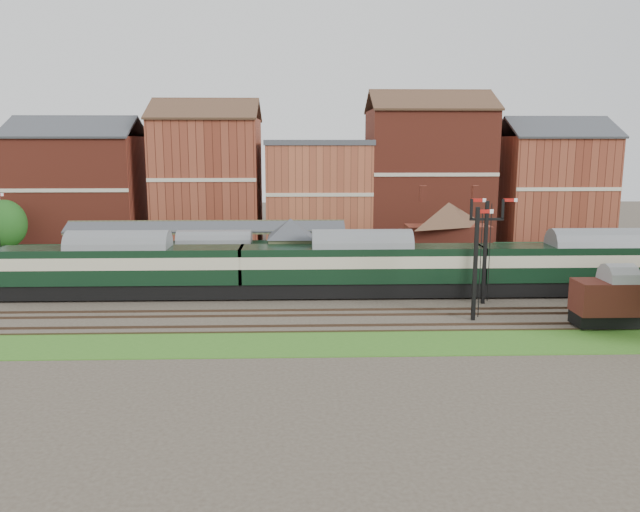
{
  "coord_description": "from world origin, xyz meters",
  "views": [
    {
      "loc": [
        -2.14,
        -49.12,
        12.41
      ],
      "look_at": [
        -0.53,
        2.0,
        3.0
      ],
      "focal_mm": 35.0,
      "sensor_mm": 36.0,
      "label": 1
    }
  ],
  "objects_px": {
    "semaphore_bracket": "(486,245)",
    "dmu_train": "(362,265)",
    "goods_van_a": "(616,299)",
    "signal_box": "(291,251)",
    "platform_railcar": "(215,256)"
  },
  "relations": [
    {
      "from": "semaphore_bracket",
      "to": "dmu_train",
      "type": "height_order",
      "value": "semaphore_bracket"
    },
    {
      "from": "signal_box",
      "to": "platform_railcar",
      "type": "bearing_deg",
      "value": 154.77
    },
    {
      "from": "semaphore_bracket",
      "to": "dmu_train",
      "type": "bearing_deg",
      "value": 164.91
    },
    {
      "from": "signal_box",
      "to": "goods_van_a",
      "type": "bearing_deg",
      "value": -28.96
    },
    {
      "from": "goods_van_a",
      "to": "semaphore_bracket",
      "type": "bearing_deg",
      "value": 137.5
    },
    {
      "from": "dmu_train",
      "to": "goods_van_a",
      "type": "height_order",
      "value": "dmu_train"
    },
    {
      "from": "signal_box",
      "to": "dmu_train",
      "type": "xyz_separation_m",
      "value": [
        5.76,
        -3.25,
        -0.6
      ]
    },
    {
      "from": "signal_box",
      "to": "semaphore_bracket",
      "type": "relative_size",
      "value": 0.73
    },
    {
      "from": "dmu_train",
      "to": "platform_railcar",
      "type": "relative_size",
      "value": 3.6
    },
    {
      "from": "goods_van_a",
      "to": "signal_box",
      "type": "bearing_deg",
      "value": 151.04
    },
    {
      "from": "signal_box",
      "to": "dmu_train",
      "type": "distance_m",
      "value": 6.64
    },
    {
      "from": "signal_box",
      "to": "platform_railcar",
      "type": "height_order",
      "value": "signal_box"
    },
    {
      "from": "semaphore_bracket",
      "to": "platform_railcar",
      "type": "relative_size",
      "value": 0.51
    },
    {
      "from": "semaphore_bracket",
      "to": "platform_railcar",
      "type": "bearing_deg",
      "value": 157.69
    },
    {
      "from": "signal_box",
      "to": "platform_railcar",
      "type": "relative_size",
      "value": 0.37
    }
  ]
}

